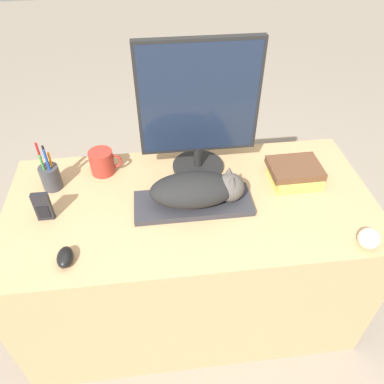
{
  "coord_description": "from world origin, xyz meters",
  "views": [
    {
      "loc": [
        -0.12,
        -0.71,
        1.71
      ],
      "look_at": [
        0.0,
        0.33,
        0.77
      ],
      "focal_mm": 35.0,
      "sensor_mm": 36.0,
      "label": 1
    }
  ],
  "objects_px": {
    "baseball": "(369,238)",
    "phone": "(43,207)",
    "computer_mouse": "(65,257)",
    "book_stack": "(295,173)",
    "keyboard": "(193,203)",
    "coffee_mug": "(102,162)",
    "pen_cup": "(50,176)",
    "monitor": "(199,106)",
    "cat": "(200,189)"
  },
  "relations": [
    {
      "from": "keyboard",
      "to": "pen_cup",
      "type": "height_order",
      "value": "pen_cup"
    },
    {
      "from": "computer_mouse",
      "to": "baseball",
      "type": "xyz_separation_m",
      "value": [
        1.02,
        -0.06,
        0.02
      ]
    },
    {
      "from": "pen_cup",
      "to": "baseball",
      "type": "bearing_deg",
      "value": -21.75
    },
    {
      "from": "phone",
      "to": "monitor",
      "type": "bearing_deg",
      "value": 21.2
    },
    {
      "from": "computer_mouse",
      "to": "book_stack",
      "type": "height_order",
      "value": "book_stack"
    },
    {
      "from": "pen_cup",
      "to": "phone",
      "type": "relative_size",
      "value": 1.76
    },
    {
      "from": "monitor",
      "to": "book_stack",
      "type": "height_order",
      "value": "monitor"
    },
    {
      "from": "book_stack",
      "to": "cat",
      "type": "bearing_deg",
      "value": -166.33
    },
    {
      "from": "cat",
      "to": "book_stack",
      "type": "height_order",
      "value": "cat"
    },
    {
      "from": "cat",
      "to": "keyboard",
      "type": "bearing_deg",
      "value": 180.0
    },
    {
      "from": "monitor",
      "to": "pen_cup",
      "type": "height_order",
      "value": "monitor"
    },
    {
      "from": "cat",
      "to": "computer_mouse",
      "type": "bearing_deg",
      "value": -155.95
    },
    {
      "from": "coffee_mug",
      "to": "pen_cup",
      "type": "distance_m",
      "value": 0.21
    },
    {
      "from": "coffee_mug",
      "to": "cat",
      "type": "bearing_deg",
      "value": -33.75
    },
    {
      "from": "cat",
      "to": "computer_mouse",
      "type": "height_order",
      "value": "cat"
    },
    {
      "from": "cat",
      "to": "monitor",
      "type": "xyz_separation_m",
      "value": [
        0.02,
        0.23,
        0.22
      ]
    },
    {
      "from": "computer_mouse",
      "to": "pen_cup",
      "type": "height_order",
      "value": "pen_cup"
    },
    {
      "from": "keyboard",
      "to": "cat",
      "type": "relative_size",
      "value": 1.26
    },
    {
      "from": "monitor",
      "to": "phone",
      "type": "height_order",
      "value": "monitor"
    },
    {
      "from": "keyboard",
      "to": "monitor",
      "type": "relative_size",
      "value": 0.81
    },
    {
      "from": "computer_mouse",
      "to": "keyboard",
      "type": "bearing_deg",
      "value": 25.27
    },
    {
      "from": "monitor",
      "to": "pen_cup",
      "type": "distance_m",
      "value": 0.65
    },
    {
      "from": "cat",
      "to": "computer_mouse",
      "type": "relative_size",
      "value": 4.14
    },
    {
      "from": "cat",
      "to": "phone",
      "type": "height_order",
      "value": "cat"
    },
    {
      "from": "monitor",
      "to": "baseball",
      "type": "relative_size",
      "value": 7.46
    },
    {
      "from": "coffee_mug",
      "to": "computer_mouse",
      "type": "bearing_deg",
      "value": -102.21
    },
    {
      "from": "keyboard",
      "to": "cat",
      "type": "distance_m",
      "value": 0.08
    },
    {
      "from": "keyboard",
      "to": "computer_mouse",
      "type": "xyz_separation_m",
      "value": [
        -0.45,
        -0.21,
        0.01
      ]
    },
    {
      "from": "computer_mouse",
      "to": "baseball",
      "type": "height_order",
      "value": "baseball"
    },
    {
      "from": "baseball",
      "to": "cat",
      "type": "bearing_deg",
      "value": 153.56
    },
    {
      "from": "coffee_mug",
      "to": "pen_cup",
      "type": "height_order",
      "value": "pen_cup"
    },
    {
      "from": "computer_mouse",
      "to": "pen_cup",
      "type": "xyz_separation_m",
      "value": [
        -0.1,
        0.39,
        0.03
      ]
    },
    {
      "from": "pen_cup",
      "to": "book_stack",
      "type": "height_order",
      "value": "pen_cup"
    },
    {
      "from": "cat",
      "to": "book_stack",
      "type": "xyz_separation_m",
      "value": [
        0.41,
        0.1,
        -0.04
      ]
    },
    {
      "from": "baseball",
      "to": "phone",
      "type": "height_order",
      "value": "phone"
    },
    {
      "from": "keyboard",
      "to": "computer_mouse",
      "type": "height_order",
      "value": "computer_mouse"
    },
    {
      "from": "baseball",
      "to": "book_stack",
      "type": "xyz_separation_m",
      "value": [
        -0.14,
        0.37,
        0.0
      ]
    },
    {
      "from": "keyboard",
      "to": "phone",
      "type": "distance_m",
      "value": 0.55
    },
    {
      "from": "book_stack",
      "to": "coffee_mug",
      "type": "bearing_deg",
      "value": 168.92
    },
    {
      "from": "coffee_mug",
      "to": "baseball",
      "type": "distance_m",
      "value": 1.06
    },
    {
      "from": "coffee_mug",
      "to": "phone",
      "type": "distance_m",
      "value": 0.32
    },
    {
      "from": "coffee_mug",
      "to": "baseball",
      "type": "xyz_separation_m",
      "value": [
        0.92,
        -0.52,
        -0.01
      ]
    },
    {
      "from": "pen_cup",
      "to": "phone",
      "type": "xyz_separation_m",
      "value": [
        0.0,
        -0.18,
        0.0
      ]
    },
    {
      "from": "baseball",
      "to": "book_stack",
      "type": "relative_size",
      "value": 0.35
    },
    {
      "from": "computer_mouse",
      "to": "phone",
      "type": "relative_size",
      "value": 0.71
    },
    {
      "from": "keyboard",
      "to": "pen_cup",
      "type": "relative_size",
      "value": 2.11
    },
    {
      "from": "coffee_mug",
      "to": "pen_cup",
      "type": "relative_size",
      "value": 0.63
    },
    {
      "from": "keyboard",
      "to": "phone",
      "type": "height_order",
      "value": "phone"
    },
    {
      "from": "cat",
      "to": "computer_mouse",
      "type": "xyz_separation_m",
      "value": [
        -0.48,
        -0.21,
        -0.06
      ]
    },
    {
      "from": "phone",
      "to": "book_stack",
      "type": "xyz_separation_m",
      "value": [
        0.98,
        0.1,
        -0.02
      ]
    }
  ]
}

